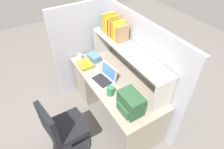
% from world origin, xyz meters
% --- Properties ---
extents(ground_plane, '(8.00, 8.00, 0.00)m').
position_xyz_m(ground_plane, '(0.00, 0.00, 0.00)').
color(ground_plane, slate).
extents(desk, '(1.60, 0.70, 0.73)m').
position_xyz_m(desk, '(-0.39, 0.00, 0.40)').
color(desk, gray).
rests_on(desk, ground_plane).
extents(cubicle_partition_rear, '(1.84, 0.05, 1.55)m').
position_xyz_m(cubicle_partition_rear, '(0.00, 0.38, 0.78)').
color(cubicle_partition_rear, '#9E9EA8').
rests_on(cubicle_partition_rear, ground_plane).
extents(cubicle_partition_left, '(0.05, 1.06, 1.55)m').
position_xyz_m(cubicle_partition_left, '(-0.85, -0.05, 0.78)').
color(cubicle_partition_left, '#9E9EA8').
rests_on(cubicle_partition_left, ground_plane).
extents(overhead_hutch, '(1.44, 0.28, 0.45)m').
position_xyz_m(overhead_hutch, '(0.00, 0.20, 1.08)').
color(overhead_hutch, '#BCB7AC').
rests_on(overhead_hutch, desk).
extents(reference_books_on_shelf, '(0.48, 0.18, 0.30)m').
position_xyz_m(reference_books_on_shelf, '(-0.38, 0.20, 1.31)').
color(reference_books_on_shelf, teal).
rests_on(reference_books_on_shelf, overhead_hutch).
extents(laptop, '(0.34, 0.29, 0.22)m').
position_xyz_m(laptop, '(-0.07, -0.12, 0.78)').
color(laptop, '#B7BABF').
rests_on(laptop, desk).
extents(backpack, '(0.30, 0.23, 0.26)m').
position_xyz_m(backpack, '(0.54, -0.13, 0.86)').
color(backpack, '#264C2D').
rests_on(backpack, desk).
extents(computer_mouse, '(0.10, 0.12, 0.03)m').
position_xyz_m(computer_mouse, '(0.30, -0.05, 0.75)').
color(computer_mouse, '#7299C6').
rests_on(computer_mouse, desk).
extents(paper_cup, '(0.08, 0.08, 0.09)m').
position_xyz_m(paper_cup, '(-0.70, -0.22, 0.77)').
color(paper_cup, white).
rests_on(paper_cup, desk).
extents(tissue_box, '(0.24, 0.16, 0.10)m').
position_xyz_m(tissue_box, '(-0.57, -0.04, 0.78)').
color(tissue_box, teal).
rests_on(tissue_box, desk).
extents(snack_canister, '(0.10, 0.10, 0.12)m').
position_xyz_m(snack_canister, '(0.20, -0.19, 0.79)').
color(snack_canister, '#26723F').
rests_on(snack_canister, desk).
extents(desk_book_stack, '(0.22, 0.19, 0.06)m').
position_xyz_m(desk_book_stack, '(-0.49, -0.22, 0.76)').
color(desk_book_stack, green).
rests_on(desk_book_stack, desk).
extents(office_chair, '(0.52, 0.52, 0.93)m').
position_xyz_m(office_chair, '(0.19, -0.88, 0.39)').
color(office_chair, black).
rests_on(office_chair, ground_plane).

